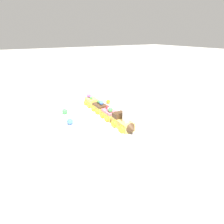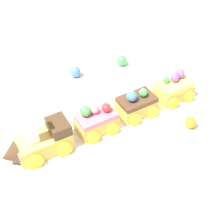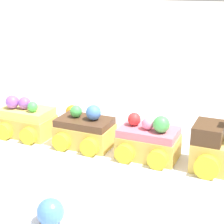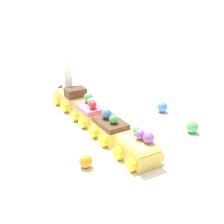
{
  "view_description": "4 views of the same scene",
  "coord_description": "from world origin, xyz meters",
  "px_view_note": "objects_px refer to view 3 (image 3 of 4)",
  "views": [
    {
      "loc": [
        0.67,
        -0.36,
        0.38
      ],
      "look_at": [
        0.02,
        0.03,
        0.04
      ],
      "focal_mm": 28.0,
      "sensor_mm": 36.0,
      "label": 1
    },
    {
      "loc": [
        0.21,
        0.41,
        0.47
      ],
      "look_at": [
        -0.02,
        0.01,
        0.04
      ],
      "focal_mm": 50.0,
      "sensor_mm": 36.0,
      "label": 2
    },
    {
      "loc": [
        0.17,
        -0.42,
        0.23
      ],
      "look_at": [
        -0.04,
        0.03,
        0.06
      ],
      "focal_mm": 60.0,
      "sensor_mm": 36.0,
      "label": 3
    },
    {
      "loc": [
        -0.58,
        0.29,
        0.32
      ],
      "look_at": [
        -0.03,
        -0.02,
        0.05
      ],
      "focal_mm": 50.0,
      "sensor_mm": 36.0,
      "label": 4
    }
  ],
  "objects_px": {
    "cake_car_strawberry": "(149,141)",
    "gumball_orange": "(72,112)",
    "cake_car_chocolate": "(85,131)",
    "cake_car_lemon": "(27,121)",
    "gumball_blue": "(50,212)"
  },
  "relations": [
    {
      "from": "cake_car_strawberry",
      "to": "cake_car_lemon",
      "type": "distance_m",
      "value": 0.2
    },
    {
      "from": "cake_car_chocolate",
      "to": "gumball_blue",
      "type": "distance_m",
      "value": 0.19
    },
    {
      "from": "cake_car_chocolate",
      "to": "cake_car_lemon",
      "type": "bearing_deg",
      "value": -179.67
    },
    {
      "from": "cake_car_chocolate",
      "to": "gumball_orange",
      "type": "relative_size",
      "value": 3.3
    },
    {
      "from": "gumball_orange",
      "to": "gumball_blue",
      "type": "bearing_deg",
      "value": -63.55
    },
    {
      "from": "cake_car_lemon",
      "to": "gumball_orange",
      "type": "bearing_deg",
      "value": 73.03
    },
    {
      "from": "cake_car_strawberry",
      "to": "gumball_blue",
      "type": "xyz_separation_m",
      "value": [
        -0.04,
        -0.18,
        -0.01
      ]
    },
    {
      "from": "cake_car_strawberry",
      "to": "gumball_orange",
      "type": "height_order",
      "value": "cake_car_strawberry"
    },
    {
      "from": "cake_car_chocolate",
      "to": "cake_car_strawberry",
      "type": "bearing_deg",
      "value": -0.28
    },
    {
      "from": "gumball_blue",
      "to": "cake_car_strawberry",
      "type": "bearing_deg",
      "value": 78.78
    },
    {
      "from": "cake_car_lemon",
      "to": "gumball_orange",
      "type": "xyz_separation_m",
      "value": [
        0.03,
        0.09,
        -0.01
      ]
    },
    {
      "from": "cake_car_strawberry",
      "to": "gumball_blue",
      "type": "bearing_deg",
      "value": -102.51
    },
    {
      "from": "gumball_blue",
      "to": "cake_car_chocolate",
      "type": "bearing_deg",
      "value": 108.48
    },
    {
      "from": "gumball_blue",
      "to": "gumball_orange",
      "type": "bearing_deg",
      "value": 116.45
    },
    {
      "from": "cake_car_strawberry",
      "to": "cake_car_chocolate",
      "type": "height_order",
      "value": "same"
    }
  ]
}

